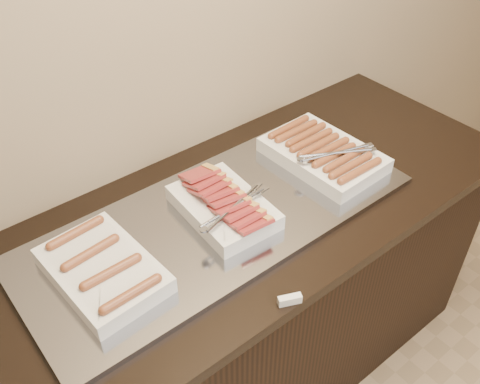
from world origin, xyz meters
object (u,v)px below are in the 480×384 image
Objects in this scene: counter at (226,311)px; dish_center at (224,205)px; warming_tray at (219,218)px; dish_right at (324,153)px; dish_left at (103,269)px.

dish_center is (0.00, -0.00, 0.50)m from counter.
warming_tray is 0.05m from dish_center.
dish_center is at bearing -15.09° from warming_tray.
dish_right is (0.44, -0.00, 0.04)m from warming_tray.
warming_tray reaches higher than counter.
dish_right is (0.42, 0.00, -0.00)m from dish_center.
dish_center reaches higher than dish_left.
dish_right is at bearing -0.44° from warming_tray.
counter is 1.72× the size of warming_tray.
dish_right is at bearing -0.46° from counter.
dish_center is 0.42m from dish_right.
dish_left is 0.82m from dish_right.
counter is 5.94× the size of dish_center.
warming_tray is 0.44m from dish_right.
dish_left reaches higher than counter.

